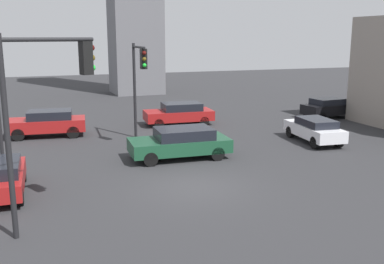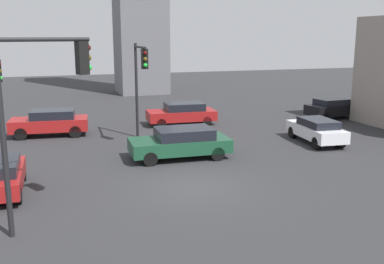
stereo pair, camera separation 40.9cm
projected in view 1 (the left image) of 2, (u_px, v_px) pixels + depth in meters
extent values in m
plane|color=#2D2D30|center=(194.00, 186.00, 17.15)|extent=(106.63, 106.63, 0.00)
cylinder|color=black|center=(8.00, 140.00, 12.17)|extent=(0.16, 0.16, 5.79)
cylinder|color=black|center=(49.00, 40.00, 12.48)|extent=(2.61, 1.09, 0.12)
cube|color=black|center=(86.00, 58.00, 13.31)|extent=(0.41, 0.41, 1.00)
sphere|color=#4C0F0C|center=(91.00, 48.00, 13.38)|extent=(0.20, 0.20, 0.20)
sphere|color=#594714|center=(92.00, 58.00, 13.44)|extent=(0.20, 0.20, 0.20)
sphere|color=green|center=(92.00, 68.00, 13.51)|extent=(0.20, 0.20, 0.20)
cylinder|color=black|center=(135.00, 91.00, 24.97)|extent=(0.16, 0.16, 5.34)
cylinder|color=black|center=(139.00, 47.00, 23.03)|extent=(0.28, 3.03, 0.12)
cube|color=black|center=(144.00, 59.00, 21.96)|extent=(0.34, 0.34, 1.00)
sphere|color=#4C0F0C|center=(144.00, 53.00, 21.71)|extent=(0.20, 0.20, 0.20)
sphere|color=#594714|center=(144.00, 59.00, 21.77)|extent=(0.20, 0.20, 0.20)
sphere|color=green|center=(144.00, 65.00, 21.84)|extent=(0.20, 0.20, 0.20)
cube|color=silver|center=(314.00, 131.00, 24.24)|extent=(2.02, 4.18, 0.62)
cube|color=black|center=(316.00, 123.00, 23.95)|extent=(1.65, 2.39, 0.44)
cylinder|color=black|center=(291.00, 132.00, 25.44)|extent=(0.36, 0.68, 0.65)
cylinder|color=black|center=(312.00, 131.00, 25.77)|extent=(0.36, 0.68, 0.65)
cylinder|color=black|center=(316.00, 143.00, 22.84)|extent=(0.36, 0.68, 0.65)
cylinder|color=black|center=(338.00, 141.00, 23.17)|extent=(0.36, 0.68, 0.65)
cube|color=maroon|center=(178.00, 115.00, 29.10)|extent=(4.56, 2.28, 0.63)
cube|color=black|center=(182.00, 107.00, 29.04)|extent=(2.60, 1.90, 0.53)
cylinder|color=black|center=(159.00, 123.00, 28.00)|extent=(0.64, 0.40, 0.62)
cylinder|color=black|center=(154.00, 119.00, 29.51)|extent=(0.64, 0.40, 0.62)
cylinder|color=black|center=(204.00, 121.00, 28.81)|extent=(0.64, 0.40, 0.62)
cylinder|color=black|center=(197.00, 117.00, 30.32)|extent=(0.64, 0.40, 0.62)
cube|color=#19472D|center=(179.00, 145.00, 21.03)|extent=(4.80, 2.34, 0.62)
cube|color=black|center=(184.00, 134.00, 20.98)|extent=(2.72, 1.98, 0.53)
cylinder|color=black|center=(150.00, 159.00, 19.83)|extent=(0.67, 0.41, 0.65)
cylinder|color=black|center=(143.00, 150.00, 21.43)|extent=(0.67, 0.41, 0.65)
cylinder|color=black|center=(217.00, 153.00, 20.75)|extent=(0.67, 0.41, 0.65)
cylinder|color=black|center=(205.00, 145.00, 22.35)|extent=(0.67, 0.41, 0.65)
cylinder|color=black|center=(22.00, 175.00, 17.66)|extent=(0.33, 0.59, 0.58)
cylinder|color=black|center=(19.00, 197.00, 15.18)|extent=(0.33, 0.59, 0.58)
cube|color=maroon|center=(47.00, 125.00, 25.60)|extent=(4.54, 2.38, 0.69)
cube|color=black|center=(50.00, 115.00, 25.53)|extent=(2.61, 1.94, 0.53)
cylinder|color=black|center=(18.00, 135.00, 24.60)|extent=(0.73, 0.42, 0.70)
cylinder|color=black|center=(22.00, 129.00, 26.07)|extent=(0.73, 0.42, 0.70)
cylinder|color=black|center=(73.00, 132.00, 25.28)|extent=(0.73, 0.42, 0.70)
cylinder|color=black|center=(74.00, 127.00, 26.75)|extent=(0.73, 0.42, 0.70)
cube|color=black|center=(330.00, 109.00, 31.50)|extent=(4.02, 2.02, 0.69)
cube|color=black|center=(328.00, 102.00, 31.31)|extent=(2.29, 1.68, 0.46)
cylinder|color=black|center=(337.00, 111.00, 32.74)|extent=(0.62, 0.36, 0.60)
cylinder|color=black|center=(351.00, 114.00, 31.47)|extent=(0.62, 0.36, 0.60)
cylinder|color=black|center=(308.00, 113.00, 31.67)|extent=(0.62, 0.36, 0.60)
cylinder|color=black|center=(321.00, 117.00, 30.40)|extent=(0.62, 0.36, 0.60)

